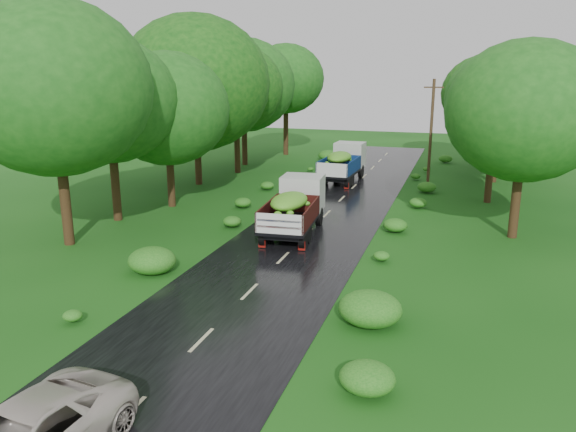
% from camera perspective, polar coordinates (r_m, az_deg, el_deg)
% --- Properties ---
extents(ground, '(120.00, 120.00, 0.00)m').
position_cam_1_polar(ground, '(17.68, -8.78, -12.38)').
color(ground, '#11430E').
rests_on(ground, ground).
extents(road, '(6.50, 80.00, 0.02)m').
position_cam_1_polar(road, '(21.85, -2.97, -6.74)').
color(road, black).
rests_on(road, ground).
extents(road_lines, '(0.12, 69.60, 0.00)m').
position_cam_1_polar(road_lines, '(22.72, -2.09, -5.83)').
color(road_lines, '#BFB78C').
rests_on(road_lines, road).
extents(truck_near, '(2.63, 6.28, 2.58)m').
position_cam_1_polar(truck_near, '(27.84, 0.73, 1.16)').
color(truck_near, black).
rests_on(truck_near, ground).
extents(truck_far, '(2.39, 6.26, 2.60)m').
position_cam_1_polar(truck_far, '(41.15, 5.68, 5.57)').
color(truck_far, black).
rests_on(truck_far, ground).
extents(utility_pole, '(1.28, 0.28, 7.34)m').
position_cam_1_polar(utility_pole, '(39.48, 14.31, 8.18)').
color(utility_pole, '#382616').
rests_on(utility_pole, ground).
extents(trees_left, '(5.74, 33.97, 9.06)m').
position_cam_1_polar(trees_left, '(39.12, -9.00, 12.60)').
color(trees_left, black).
rests_on(trees_left, ground).
extents(trees_right, '(5.11, 25.03, 7.82)m').
position_cam_1_polar(trees_right, '(39.50, 20.67, 10.57)').
color(trees_right, black).
rests_on(trees_right, ground).
extents(shrubs, '(11.90, 44.00, 0.70)m').
position_cam_1_polar(shrubs, '(29.92, 3.06, -0.08)').
color(shrubs, '#196117').
rests_on(shrubs, ground).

